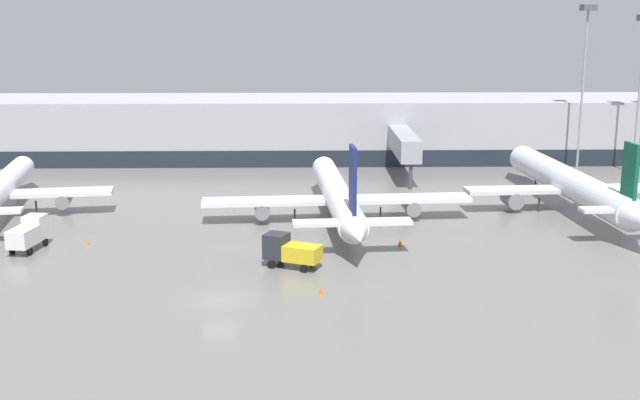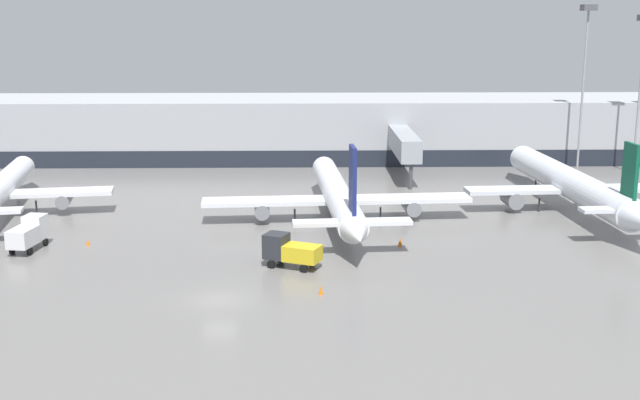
% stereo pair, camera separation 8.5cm
% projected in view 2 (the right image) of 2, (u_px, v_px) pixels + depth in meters
% --- Properties ---
extents(ground_plane, '(320.00, 320.00, 0.00)m').
position_uv_depth(ground_plane, '(219.00, 300.00, 60.26)').
color(ground_plane, slate).
extents(terminal_building, '(160.00, 31.42, 9.00)m').
position_uv_depth(terminal_building, '(261.00, 128.00, 119.57)').
color(terminal_building, '#9EA0A5').
rests_on(terminal_building, ground_plane).
extents(parked_jet_1, '(28.10, 36.19, 9.82)m').
position_uv_depth(parked_jet_1, '(337.00, 196.00, 83.11)').
color(parked_jet_1, silver).
rests_on(parked_jet_1, ground_plane).
extents(parked_jet_2, '(23.45, 39.34, 9.49)m').
position_uv_depth(parked_jet_2, '(571.00, 184.00, 87.91)').
color(parked_jet_2, silver).
rests_on(parked_jet_2, ground_plane).
extents(service_truck_0, '(2.53, 5.07, 2.94)m').
position_uv_depth(service_truck_0, '(29.00, 233.00, 72.87)').
color(service_truck_0, silver).
rests_on(service_truck_0, ground_plane).
extents(service_truck_2, '(5.19, 3.72, 2.82)m').
position_uv_depth(service_truck_2, '(290.00, 250.00, 67.84)').
color(service_truck_2, gold).
rests_on(service_truck_2, ground_plane).
extents(traffic_cone_0, '(0.37, 0.37, 0.68)m').
position_uv_depth(traffic_cone_0, '(321.00, 290.00, 61.42)').
color(traffic_cone_0, orange).
rests_on(traffic_cone_0, ground_plane).
extents(traffic_cone_1, '(0.39, 0.39, 0.72)m').
position_uv_depth(traffic_cone_1, '(581.00, 188.00, 97.70)').
color(traffic_cone_1, orange).
rests_on(traffic_cone_1, ground_plane).
extents(traffic_cone_2, '(0.43, 0.43, 0.76)m').
position_uv_depth(traffic_cone_2, '(400.00, 242.00, 74.39)').
color(traffic_cone_2, orange).
rests_on(traffic_cone_2, ground_plane).
extents(traffic_cone_3, '(0.38, 0.38, 0.59)m').
position_uv_depth(traffic_cone_3, '(88.00, 242.00, 74.54)').
color(traffic_cone_3, orange).
rests_on(traffic_cone_3, ground_plane).
extents(apron_light_mast_2, '(1.80, 1.80, 22.32)m').
position_uv_depth(apron_light_mast_2, '(586.00, 44.00, 106.24)').
color(apron_light_mast_2, gray).
rests_on(apron_light_mast_2, ground_plane).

